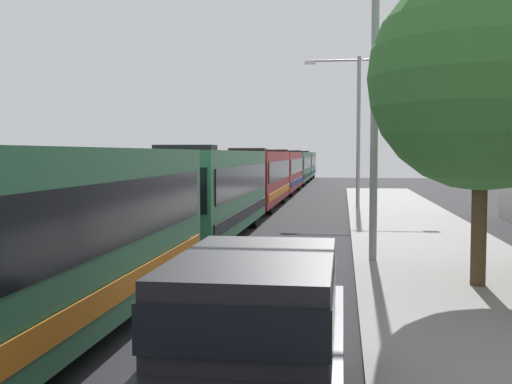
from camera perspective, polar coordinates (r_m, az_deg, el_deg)
name	(u,v)px	position (r m, az deg, el deg)	size (l,w,h in m)	color
bus_lead	(43,236)	(10.18, -19.00, -3.82)	(2.58, 10.68, 3.21)	#33724C
bus_second_in_line	(210,190)	(21.68, -4.28, 0.21)	(2.58, 11.25, 3.21)	#33724C
bus_middle	(257,177)	(33.56, 0.10, 1.41)	(2.58, 11.45, 3.21)	maroon
bus_fourth_in_line	(280,170)	(45.82, 2.22, 2.00)	(2.58, 12.41, 3.21)	maroon
bus_rear	(294,166)	(59.33, 3.54, 2.36)	(2.58, 12.08, 3.21)	#33724C
bus_tail_end	(303,164)	(71.86, 4.31, 2.57)	(2.58, 10.89, 3.21)	#33724C
white_suv	(254,339)	(6.64, -0.16, -13.34)	(1.86, 5.09, 1.90)	black
box_truck_oncoming	(274,164)	(71.31, 1.62, 2.59)	(2.35, 8.23, 3.15)	#B7B7BC
streetlamp_mid	(375,51)	(16.72, 10.89, 12.64)	(6.36, 0.28, 8.96)	gray
streetlamp_far	(359,115)	(33.35, 9.41, 7.03)	(5.69, 0.28, 7.89)	gray
roadside_tree	(482,78)	(14.03, 20.07, 9.85)	(4.77, 4.77, 6.79)	#4C3823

